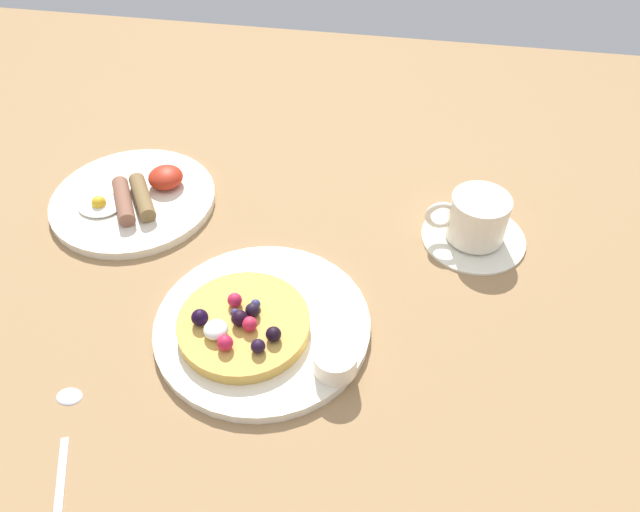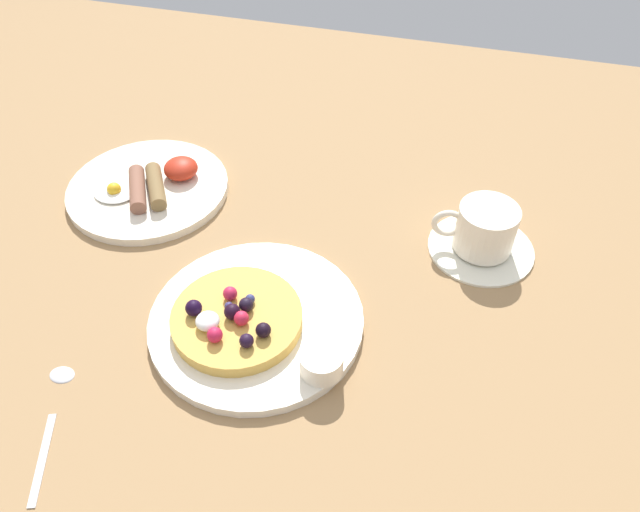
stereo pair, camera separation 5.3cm
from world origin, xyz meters
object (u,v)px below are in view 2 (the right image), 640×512
object	(u,v)px
breakfast_plate	(148,189)
coffee_saucer	(481,248)
teaspoon	(54,404)
syrup_ramekin	(322,362)
coffee_cup	(485,227)
pancake_plate	(257,320)

from	to	relation	value
breakfast_plate	coffee_saucer	world-z (taller)	breakfast_plate
breakfast_plate	teaspoon	world-z (taller)	breakfast_plate
breakfast_plate	coffee_saucer	bearing A→B (deg)	0.70
syrup_ramekin	coffee_cup	world-z (taller)	coffee_cup
syrup_ramekin	coffee_saucer	bearing A→B (deg)	58.63
pancake_plate	teaspoon	world-z (taller)	pancake_plate
breakfast_plate	teaspoon	bearing A→B (deg)	-79.35
syrup_ramekin	breakfast_plate	bearing A→B (deg)	143.56
pancake_plate	breakfast_plate	bearing A→B (deg)	140.86
pancake_plate	coffee_saucer	world-z (taller)	pancake_plate
breakfast_plate	coffee_saucer	distance (cm)	47.91
pancake_plate	teaspoon	size ratio (longest dim) A/B	1.67
coffee_saucer	teaspoon	xyz separation A→B (cm)	(-41.29, -35.72, -0.12)
syrup_ramekin	breakfast_plate	xyz separation A→B (cm)	(-32.79, 24.21, -2.03)
breakfast_plate	teaspoon	xyz separation A→B (cm)	(6.61, -35.13, -0.38)
pancake_plate	coffee_cup	xyz separation A→B (cm)	(24.25, 19.67, 3.33)
pancake_plate	teaspoon	bearing A→B (deg)	-136.48
breakfast_plate	teaspoon	distance (cm)	35.75
syrup_ramekin	teaspoon	bearing A→B (deg)	-157.35
coffee_cup	teaspoon	distance (cm)	54.58
pancake_plate	coffee_cup	bearing A→B (deg)	39.05
syrup_ramekin	coffee_saucer	world-z (taller)	syrup_ramekin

